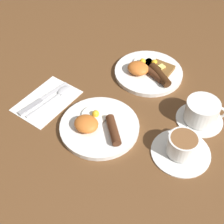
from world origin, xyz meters
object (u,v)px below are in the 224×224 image
(breakfast_plate_near, at_px, (98,126))
(teacup_far, at_px, (202,112))
(breakfast_plate_far, at_px, (149,71))
(teacup_near, at_px, (182,147))
(knife, at_px, (41,100))
(spoon, at_px, (61,93))

(breakfast_plate_near, bearing_deg, teacup_far, 42.71)
(breakfast_plate_near, height_order, breakfast_plate_far, same)
(breakfast_plate_near, distance_m, teacup_far, 0.31)
(teacup_far, bearing_deg, breakfast_plate_near, -137.29)
(teacup_near, relative_size, knife, 0.85)
(teacup_near, height_order, spoon, teacup_near)
(breakfast_plate_near, height_order, knife, breakfast_plate_near)
(breakfast_plate_near, relative_size, teacup_far, 1.66)
(teacup_near, bearing_deg, breakfast_plate_near, -164.24)
(breakfast_plate_far, bearing_deg, breakfast_plate_near, -87.78)
(teacup_far, height_order, knife, teacup_far)
(breakfast_plate_far, distance_m, teacup_near, 0.35)
(spoon, bearing_deg, breakfast_plate_near, -97.34)
(breakfast_plate_far, bearing_deg, teacup_far, -20.93)
(teacup_far, height_order, spoon, teacup_far)
(teacup_far, relative_size, spoon, 0.77)
(teacup_far, bearing_deg, breakfast_plate_far, 159.07)
(teacup_far, bearing_deg, spoon, -157.93)
(spoon, bearing_deg, breakfast_plate_far, -29.36)
(breakfast_plate_near, bearing_deg, teacup_near, 15.76)
(breakfast_plate_far, bearing_deg, knife, -122.89)
(teacup_far, bearing_deg, teacup_near, -85.57)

